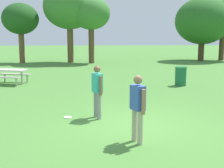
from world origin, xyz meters
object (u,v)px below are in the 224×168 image
(person_thrower, at_px, (138,105))
(trash_can_beside_table, at_px, (181,76))
(frisbee, at_px, (68,117))
(picnic_table_near, at_px, (10,73))
(tree_far_right, at_px, (91,14))
(tree_broad_center, at_px, (69,7))
(tree_tall_left, at_px, (20,19))
(tree_back_left, at_px, (224,14))
(tree_slender_mid, at_px, (203,21))
(person_catcher, at_px, (97,88))

(person_thrower, xyz_separation_m, trash_can_beside_table, (3.27, 7.82, -0.46))
(frisbee, height_order, picnic_table_near, picnic_table_near)
(tree_far_right, bearing_deg, tree_broad_center, 160.57)
(tree_broad_center, bearing_deg, tree_tall_left, -177.92)
(person_thrower, bearing_deg, tree_back_left, 62.71)
(picnic_table_near, relative_size, tree_slender_mid, 0.33)
(picnic_table_near, height_order, tree_far_right, tree_far_right)
(trash_can_beside_table, bearing_deg, person_thrower, -112.68)
(tree_far_right, xyz_separation_m, tree_slender_mid, (10.63, 1.90, -0.51))
(tree_slender_mid, bearing_deg, tree_far_right, -169.86)
(trash_can_beside_table, bearing_deg, frisbee, -132.70)
(trash_can_beside_table, distance_m, tree_broad_center, 14.96)
(person_catcher, bearing_deg, frisbee, 175.31)
(person_catcher, xyz_separation_m, trash_can_beside_table, (4.21, 5.65, -0.46))
(person_thrower, relative_size, tree_slender_mid, 0.27)
(tree_tall_left, relative_size, tree_far_right, 0.91)
(trash_can_beside_table, bearing_deg, tree_far_right, 111.45)
(tree_far_right, bearing_deg, tree_back_left, 10.27)
(tree_slender_mid, bearing_deg, tree_broad_center, -174.43)
(picnic_table_near, bearing_deg, tree_far_right, 69.85)
(frisbee, relative_size, tree_tall_left, 0.05)
(picnic_table_near, relative_size, trash_can_beside_table, 2.08)
(picnic_table_near, distance_m, tree_broad_center, 12.68)
(tree_broad_center, relative_size, tree_back_left, 1.17)
(person_thrower, relative_size, tree_back_left, 0.27)
(person_thrower, bearing_deg, trash_can_beside_table, 67.32)
(person_thrower, height_order, trash_can_beside_table, person_thrower)
(frisbee, distance_m, tree_back_left, 24.31)
(person_thrower, distance_m, person_catcher, 2.36)
(picnic_table_near, relative_size, tree_far_right, 0.34)
(frisbee, xyz_separation_m, tree_tall_left, (-5.81, 18.06, 3.84))
(tree_far_right, bearing_deg, trash_can_beside_table, -68.55)
(frisbee, height_order, tree_far_right, tree_far_right)
(person_catcher, xyz_separation_m, tree_tall_left, (-6.74, 18.14, 2.91))
(tree_tall_left, bearing_deg, tree_back_left, 5.41)
(frisbee, bearing_deg, tree_back_left, 56.24)
(frisbee, distance_m, tree_broad_center, 18.93)
(trash_can_beside_table, xyz_separation_m, tree_slender_mid, (5.93, 13.87, 3.31))
(tree_back_left, bearing_deg, tree_far_right, -169.73)
(picnic_table_near, bearing_deg, tree_tall_left, 100.79)
(tree_broad_center, bearing_deg, person_thrower, -80.68)
(person_thrower, distance_m, trash_can_beside_table, 8.48)
(person_catcher, height_order, tree_far_right, tree_far_right)
(tree_slender_mid, bearing_deg, frisbee, -119.66)
(tree_far_right, bearing_deg, tree_slender_mid, 10.14)
(person_catcher, relative_size, tree_back_left, 0.27)
(trash_can_beside_table, distance_m, tree_tall_left, 16.95)
(picnic_table_near, height_order, tree_tall_left, tree_tall_left)
(picnic_table_near, height_order, tree_slender_mid, tree_slender_mid)
(tree_far_right, distance_m, tree_slender_mid, 10.82)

